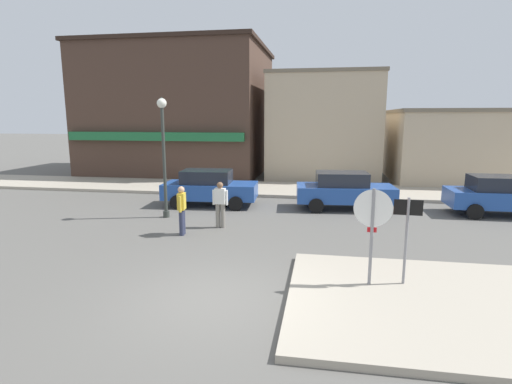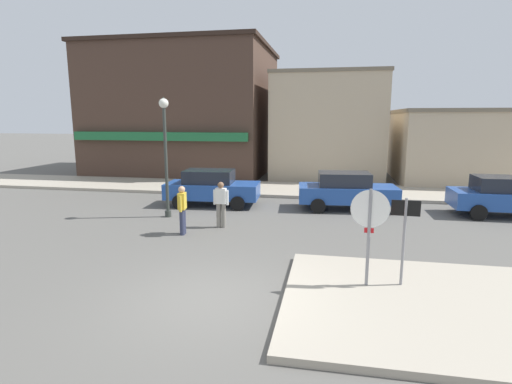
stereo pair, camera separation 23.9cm
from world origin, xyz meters
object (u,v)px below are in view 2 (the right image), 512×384
(stop_sign, at_px, (369,225))
(one_way_sign, at_px, (404,233))
(pedestrian_crossing_near, at_px, (221,203))
(pedestrian_crossing_far, at_px, (182,209))
(lamp_post, at_px, (165,140))
(parked_car_second, at_px, (346,190))
(parked_car_nearest, at_px, (212,187))
(parked_car_third, at_px, (506,196))

(stop_sign, xyz_separation_m, one_way_sign, (0.75, 0.15, -0.19))
(pedestrian_crossing_near, bearing_deg, stop_sign, -44.39)
(pedestrian_crossing_near, xyz_separation_m, pedestrian_crossing_far, (-1.01, -1.06, 0.00))
(stop_sign, relative_size, pedestrian_crossing_far, 1.43)
(lamp_post, height_order, pedestrian_crossing_far, lamp_post)
(parked_car_second, bearing_deg, parked_car_nearest, -176.94)
(pedestrian_crossing_near, bearing_deg, pedestrian_crossing_far, -133.70)
(stop_sign, relative_size, parked_car_second, 0.56)
(pedestrian_crossing_far, bearing_deg, pedestrian_crossing_near, 46.30)
(pedestrian_crossing_near, bearing_deg, lamp_post, 156.19)
(parked_car_nearest, relative_size, parked_car_second, 0.99)
(parked_car_third, bearing_deg, stop_sign, -125.87)
(parked_car_nearest, bearing_deg, pedestrian_crossing_near, -67.93)
(stop_sign, relative_size, pedestrian_crossing_near, 1.43)
(pedestrian_crossing_far, bearing_deg, stop_sign, -31.48)
(stop_sign, bearing_deg, pedestrian_crossing_far, 148.52)
(lamp_post, bearing_deg, one_way_sign, -34.82)
(lamp_post, height_order, parked_car_third, lamp_post)
(parked_car_second, distance_m, parked_car_third, 6.00)
(one_way_sign, xyz_separation_m, parked_car_nearest, (-6.69, 7.69, -0.52))
(pedestrian_crossing_near, bearing_deg, parked_car_third, 18.93)
(parked_car_third, xyz_separation_m, pedestrian_crossing_near, (-10.38, -3.56, 0.06))
(stop_sign, bearing_deg, parked_car_third, 54.13)
(one_way_sign, xyz_separation_m, parked_car_third, (5.06, 7.88, -0.52))
(lamp_post, bearing_deg, parked_car_second, 20.93)
(lamp_post, bearing_deg, pedestrian_crossing_near, -23.81)
(lamp_post, relative_size, parked_car_second, 1.10)
(one_way_sign, xyz_separation_m, lamp_post, (-7.76, 5.40, 1.63))
(one_way_sign, height_order, parked_car_third, one_way_sign)
(one_way_sign, height_order, parked_car_second, one_way_sign)
(lamp_post, distance_m, pedestrian_crossing_far, 3.31)
(lamp_post, relative_size, pedestrian_crossing_far, 2.82)
(lamp_post, xyz_separation_m, pedestrian_crossing_far, (1.43, -2.13, -2.09))
(lamp_post, distance_m, parked_car_nearest, 3.32)
(one_way_sign, height_order, pedestrian_crossing_far, one_way_sign)
(parked_car_second, bearing_deg, stop_sign, -88.63)
(pedestrian_crossing_far, bearing_deg, parked_car_second, 41.36)
(stop_sign, distance_m, one_way_sign, 0.79)
(lamp_post, xyz_separation_m, pedestrian_crossing_near, (2.44, -1.08, -2.09))
(lamp_post, height_order, pedestrian_crossing_near, lamp_post)
(lamp_post, bearing_deg, parked_car_third, 10.96)
(one_way_sign, distance_m, pedestrian_crossing_near, 6.87)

